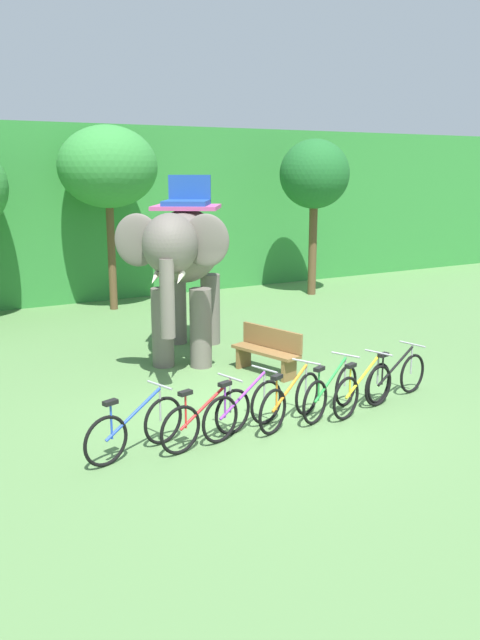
# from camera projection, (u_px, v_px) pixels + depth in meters

# --- Properties ---
(ground_plane) EXTENTS (80.00, 80.00, 0.00)m
(ground_plane) POSITION_uv_depth(u_px,v_px,m) (268.00, 407.00, 10.89)
(ground_plane) COLOR #567F47
(foliage_hedge) EXTENTS (36.00, 6.00, 5.18)m
(foliage_hedge) POSITION_uv_depth(u_px,v_px,m) (59.00, 210.00, 21.47)
(foliage_hedge) COLOR #338438
(foliage_hedge) RESTS_ON ground
(tree_center) EXTENTS (2.70, 2.70, 5.07)m
(tree_center) POSITION_uv_depth(u_px,v_px,m) (108.00, 168.00, 17.65)
(tree_center) COLOR brown
(tree_center) RESTS_ON ground
(tree_center_right) EXTENTS (2.15, 2.15, 4.81)m
(tree_center_right) POSITION_uv_depth(u_px,v_px,m) (314.00, 175.00, 19.92)
(tree_center_right) COLOR brown
(tree_center_right) RESTS_ON ground
(elephant) EXTENTS (3.30, 4.01, 3.78)m
(elephant) POSITION_uv_depth(u_px,v_px,m) (184.00, 254.00, 13.22)
(elephant) COLOR #665E56
(elephant) RESTS_ON ground
(bike_blue) EXTENTS (1.65, 0.67, 0.92)m
(bike_blue) POSITION_uv_depth(u_px,v_px,m) (135.00, 428.00, 9.01)
(bike_blue) COLOR black
(bike_blue) RESTS_ON ground
(bike_red) EXTENTS (1.67, 0.61, 0.92)m
(bike_red) POSITION_uv_depth(u_px,v_px,m) (207.00, 419.00, 9.36)
(bike_red) COLOR black
(bike_red) RESTS_ON ground
(bike_purple) EXTENTS (1.66, 0.64, 0.92)m
(bike_purple) POSITION_uv_depth(u_px,v_px,m) (244.00, 409.00, 9.75)
(bike_purple) COLOR black
(bike_purple) RESTS_ON ground
(bike_orange) EXTENTS (1.59, 0.79, 0.92)m
(bike_orange) POSITION_uv_depth(u_px,v_px,m) (290.00, 401.00, 10.10)
(bike_orange) COLOR black
(bike_orange) RESTS_ON ground
(bike_green) EXTENTS (1.59, 0.78, 0.92)m
(bike_green) POSITION_uv_depth(u_px,v_px,m) (331.00, 392.00, 10.49)
(bike_green) COLOR black
(bike_green) RESTS_ON ground
(bike_yellow) EXTENTS (1.64, 0.68, 0.92)m
(bike_yellow) POSITION_uv_depth(u_px,v_px,m) (363.00, 389.00, 10.63)
(bike_yellow) COLOR black
(bike_yellow) RESTS_ON ground
(bike_black) EXTENTS (1.68, 0.56, 0.92)m
(bike_black) POSITION_uv_depth(u_px,v_px,m) (396.00, 378.00, 11.20)
(bike_black) COLOR black
(bike_black) RESTS_ON ground
(wooden_bench) EXTENTS (0.80, 1.55, 0.89)m
(wooden_bench) POSITION_uv_depth(u_px,v_px,m) (268.00, 349.00, 12.63)
(wooden_bench) COLOR brown
(wooden_bench) RESTS_ON ground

